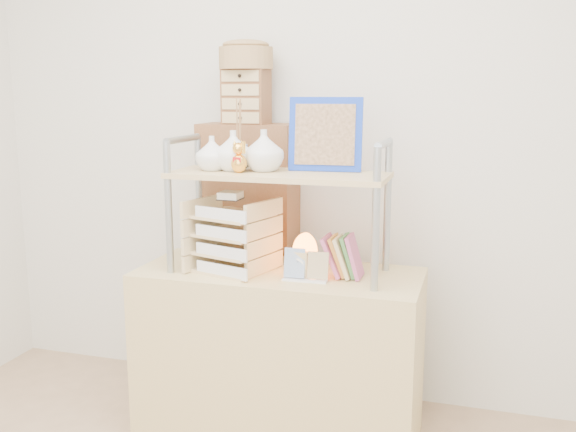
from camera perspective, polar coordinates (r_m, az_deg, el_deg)
name	(u,v)px	position (r m, az deg, el deg)	size (l,w,h in m)	color
room_shell	(190,20)	(1.88, -8.72, 16.87)	(3.42, 3.41, 2.61)	silver
desk	(279,354)	(2.85, -0.79, -12.20)	(1.20, 0.50, 0.75)	tan
cabinet	(250,262)	(3.17, -3.42, -4.09)	(0.45, 0.24, 1.35)	brown
hutch	(267,168)	(2.67, -1.85, 4.32)	(0.90, 0.34, 0.73)	#979FA5
letter_tray	(232,240)	(2.71, -5.04, -2.12)	(0.34, 0.33, 0.34)	tan
salt_lamp	(305,252)	(2.69, 1.51, -3.24)	(0.11, 0.11, 0.17)	brown
desk_clock	(299,265)	(2.61, 0.95, -4.39)	(0.08, 0.04, 0.11)	tan
postcard_stand	(305,272)	(2.59, 1.55, -4.98)	(0.18, 0.06, 0.13)	white
drawer_chest	(246,97)	(3.04, -3.74, 10.53)	(0.20, 0.16, 0.25)	brown
woven_basket	(246,58)	(3.04, -3.77, 13.82)	(0.25, 0.25, 0.10)	#966D44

